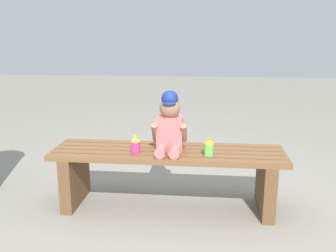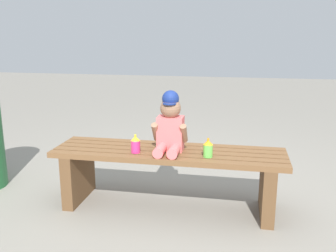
{
  "view_description": "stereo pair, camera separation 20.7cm",
  "coord_description": "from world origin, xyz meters",
  "px_view_note": "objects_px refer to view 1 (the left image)",
  "views": [
    {
      "loc": [
        0.25,
        -2.41,
        1.18
      ],
      "look_at": [
        0.01,
        -0.05,
        0.59
      ],
      "focal_mm": 40.42,
      "sensor_mm": 36.0,
      "label": 1
    },
    {
      "loc": [
        0.45,
        -2.38,
        1.18
      ],
      "look_at": [
        0.01,
        -0.05,
        0.59
      ],
      "focal_mm": 40.42,
      "sensor_mm": 36.0,
      "label": 2
    }
  ],
  "objects_px": {
    "child_figure": "(170,125)",
    "sippy_cup_left": "(135,145)",
    "park_bench": "(168,169)",
    "sippy_cup_right": "(209,147)"
  },
  "relations": [
    {
      "from": "child_figure",
      "to": "sippy_cup_left",
      "type": "xyz_separation_m",
      "value": [
        -0.21,
        -0.08,
        -0.12
      ]
    },
    {
      "from": "child_figure",
      "to": "sippy_cup_right",
      "type": "height_order",
      "value": "child_figure"
    },
    {
      "from": "child_figure",
      "to": "sippy_cup_right",
      "type": "relative_size",
      "value": 3.26
    },
    {
      "from": "sippy_cup_left",
      "to": "sippy_cup_right",
      "type": "distance_m",
      "value": 0.47
    },
    {
      "from": "park_bench",
      "to": "child_figure",
      "type": "xyz_separation_m",
      "value": [
        0.01,
        -0.01,
        0.31
      ]
    },
    {
      "from": "park_bench",
      "to": "sippy_cup_right",
      "type": "relative_size",
      "value": 12.56
    },
    {
      "from": "park_bench",
      "to": "sippy_cup_left",
      "type": "relative_size",
      "value": 12.56
    },
    {
      "from": "child_figure",
      "to": "sippy_cup_left",
      "type": "bearing_deg",
      "value": -159.17
    },
    {
      "from": "child_figure",
      "to": "sippy_cup_left",
      "type": "distance_m",
      "value": 0.26
    },
    {
      "from": "child_figure",
      "to": "sippy_cup_right",
      "type": "bearing_deg",
      "value": -17.44
    }
  ]
}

